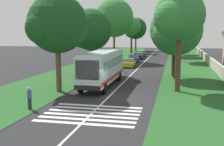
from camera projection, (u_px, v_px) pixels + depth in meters
The scene contains 23 objects.
ground at pixel (110, 96), 26.40m from camera, with size 160.00×160.00×0.00m, color #262628.
grass_verge_left at pixel (78, 71), 42.63m from camera, with size 120.00×8.00×0.04m, color #235623.
grass_verge_right at pixel (193, 75), 39.20m from camera, with size 120.00×8.00×0.04m, color #235623.
centre_line at pixel (133, 73), 40.91m from camera, with size 110.00×0.16×0.01m, color silver.
coach_bus at pixel (102, 66), 30.80m from camera, with size 11.16×2.62×3.73m.
zebra_crossing at pixel (91, 114), 20.61m from camera, with size 4.95×6.80×0.01m.
trailing_car_0 at pixel (129, 63), 47.82m from camera, with size 4.30×1.78×1.43m.
trailing_car_1 at pixel (134, 59), 55.12m from camera, with size 4.30×1.78×1.43m.
trailing_car_2 at pixel (138, 56), 61.32m from camera, with size 4.30×1.78×1.43m.
trailing_car_3 at pixel (141, 54), 66.53m from camera, with size 4.30×1.78×1.43m.
roadside_tree_left_0 at pixel (114, 19), 55.72m from camera, with size 8.43×7.44×12.09m.
roadside_tree_left_1 at pixel (135, 29), 86.62m from camera, with size 7.94×6.50×9.90m.
roadside_tree_left_2 at pixel (57, 25), 27.39m from camera, with size 6.38×5.63×9.34m.
roadside_tree_left_3 at pixel (90, 31), 37.84m from camera, with size 6.87×5.44×8.72m.
roadside_tree_left_4 at pixel (131, 27), 77.55m from camera, with size 6.28×5.08×9.72m.
roadside_tree_right_0 at pixel (178, 17), 55.61m from camera, with size 7.48×6.17×11.72m.
roadside_tree_right_1 at pixel (175, 30), 35.07m from camera, with size 7.14×6.35×9.20m.
roadside_tree_right_2 at pixel (173, 32), 66.44m from camera, with size 8.30×6.62×9.08m.
roadside_tree_right_3 at pixel (174, 26), 73.91m from camera, with size 5.26×4.41×9.40m.
roadside_tree_right_4 at pixel (178, 17), 27.35m from camera, with size 6.06×4.78×9.70m.
utility_pole at pixel (173, 42), 37.28m from camera, with size 0.24×1.40×8.57m.
roadside_wall at pixel (215, 66), 43.21m from camera, with size 70.00×0.40×1.47m, color #B2A893.
pedestrian at pixel (30, 98), 21.59m from camera, with size 0.34×0.34×1.69m.
Camera 1 is at (-25.21, -5.66, 5.81)m, focal length 46.54 mm.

